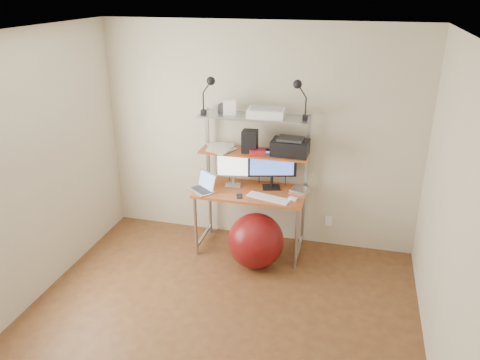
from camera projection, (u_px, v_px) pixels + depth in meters
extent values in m
plane|color=brown|center=(212.00, 331.00, 4.13)|extent=(3.60, 3.60, 0.00)
plane|color=white|center=(204.00, 38.00, 3.16)|extent=(3.60, 3.60, 0.00)
plane|color=beige|center=(258.00, 137.00, 5.25)|extent=(3.60, 0.00, 3.60)
plane|color=beige|center=(12.00, 182.00, 4.06)|extent=(0.00, 3.60, 3.60)
plane|color=beige|center=(457.00, 233.00, 3.23)|extent=(0.00, 3.60, 3.60)
cube|color=#AC5821|center=(251.00, 192.00, 5.13)|extent=(1.20, 0.60, 0.03)
cylinder|color=#A0A1A5|center=(196.00, 226.00, 5.17)|extent=(0.04, 0.04, 0.71)
cylinder|color=#A0A1A5|center=(210.00, 206.00, 5.64)|extent=(0.04, 0.04, 0.71)
cylinder|color=#A0A1A5|center=(296.00, 239.00, 4.92)|extent=(0.04, 0.04, 0.71)
cylinder|color=#A0A1A5|center=(303.00, 217.00, 5.38)|extent=(0.04, 0.04, 0.71)
cube|color=#A0A1A5|center=(208.00, 144.00, 5.33)|extent=(0.03, 0.04, 0.84)
cube|color=#A0A1A5|center=(308.00, 152.00, 5.07)|extent=(0.03, 0.04, 0.84)
cube|color=#AC5821|center=(254.00, 152.00, 5.09)|extent=(1.18, 0.34, 0.02)
cube|color=#A0A1A5|center=(254.00, 117.00, 4.93)|extent=(1.18, 0.34, 0.02)
cube|color=white|center=(329.00, 221.00, 5.41)|extent=(0.08, 0.01, 0.12)
cube|color=#AAABAF|center=(233.00, 185.00, 5.24)|extent=(0.19, 0.16, 0.01)
cylinder|color=#AAABAF|center=(233.00, 180.00, 5.24)|extent=(0.03, 0.03, 0.09)
cube|color=#AAABAF|center=(233.00, 164.00, 5.17)|extent=(0.38, 0.09, 0.28)
plane|color=white|center=(233.00, 165.00, 5.15)|extent=(0.33, 0.06, 0.34)
cube|color=black|center=(271.00, 187.00, 5.19)|extent=(0.22, 0.19, 0.01)
cylinder|color=black|center=(272.00, 181.00, 5.18)|extent=(0.03, 0.03, 0.12)
cube|color=black|center=(272.00, 163.00, 5.10)|extent=(0.52, 0.17, 0.32)
plane|color=blue|center=(272.00, 163.00, 5.08)|extent=(0.46, 0.12, 0.48)
cube|color=silver|center=(201.00, 191.00, 5.11)|extent=(0.36, 0.34, 0.01)
cube|color=#2D2D2F|center=(201.00, 190.00, 5.11)|extent=(0.27, 0.25, 0.00)
cube|color=silver|center=(209.00, 180.00, 5.13)|extent=(0.27, 0.23, 0.19)
plane|color=#7993C9|center=(209.00, 180.00, 5.13)|extent=(0.25, 0.22, 0.26)
cube|color=white|center=(268.00, 198.00, 4.94)|extent=(0.49, 0.25, 0.01)
cube|color=white|center=(293.00, 199.00, 4.90)|extent=(0.10, 0.08, 0.02)
cube|color=silver|center=(300.00, 190.00, 5.10)|extent=(0.24, 0.24, 0.04)
cube|color=black|center=(239.00, 196.00, 4.99)|extent=(0.09, 0.13, 0.01)
cube|color=black|center=(290.00, 147.00, 4.96)|extent=(0.40, 0.28, 0.16)
cube|color=#2D2D2F|center=(291.00, 139.00, 4.92)|extent=(0.27, 0.20, 0.03)
cube|color=black|center=(250.00, 141.00, 5.04)|extent=(0.17, 0.17, 0.24)
cube|color=red|center=(257.00, 152.00, 5.00)|extent=(0.20, 0.16, 0.05)
cube|color=white|center=(266.00, 113.00, 4.86)|extent=(0.40, 0.27, 0.09)
cube|color=#AAABAF|center=(266.00, 108.00, 4.85)|extent=(0.34, 0.21, 0.01)
cube|color=white|center=(230.00, 107.00, 4.95)|extent=(0.15, 0.13, 0.16)
cube|color=#2D2D2F|center=(223.00, 108.00, 5.04)|extent=(0.10, 0.10, 0.09)
cube|color=black|center=(204.00, 112.00, 4.96)|extent=(0.05, 0.06, 0.05)
cylinder|color=black|center=(203.00, 101.00, 4.92)|extent=(0.02, 0.02, 0.18)
sphere|color=black|center=(211.00, 81.00, 4.80)|extent=(0.09, 0.09, 0.09)
cube|color=black|center=(305.00, 118.00, 4.76)|extent=(0.05, 0.06, 0.05)
cylinder|color=black|center=(306.00, 106.00, 4.72)|extent=(0.02, 0.02, 0.18)
sphere|color=black|center=(297.00, 84.00, 4.64)|extent=(0.09, 0.09, 0.09)
sphere|color=maroon|center=(256.00, 241.00, 5.00)|extent=(0.60, 0.60, 0.60)
cube|color=white|center=(217.00, 148.00, 5.20)|extent=(0.24, 0.30, 0.00)
cube|color=white|center=(223.00, 150.00, 5.11)|extent=(0.30, 0.34, 0.00)
cube|color=white|center=(223.00, 147.00, 5.20)|extent=(0.23, 0.30, 0.00)
cube|color=white|center=(222.00, 148.00, 5.14)|extent=(0.23, 0.29, 0.00)
cube|color=white|center=(218.00, 147.00, 5.17)|extent=(0.32, 0.35, 0.00)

